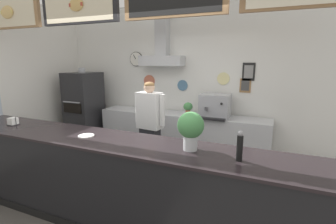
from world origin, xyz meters
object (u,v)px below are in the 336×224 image
at_px(potted_oregano, 188,107).
at_px(basil_vase, 191,128).
at_px(espresso_machine, 215,106).
at_px(potted_rosemary, 143,105).
at_px(shop_worker, 150,129).
at_px(condiment_plate, 86,136).
at_px(pizza_oven, 85,111).
at_px(pepper_grinder, 240,146).
at_px(napkin_holder, 13,122).

relative_size(potted_oregano, basil_vase, 0.60).
height_order(espresso_machine, potted_rosemary, espresso_machine).
relative_size(shop_worker, condiment_plate, 8.50).
distance_m(espresso_machine, potted_oregano, 0.53).
distance_m(pizza_oven, pepper_grinder, 4.08).
distance_m(potted_oregano, basil_vase, 2.24).
bearing_deg(espresso_machine, condiment_plate, -116.67).
xyz_separation_m(espresso_machine, pepper_grinder, (0.73, -2.21, 0.06)).
relative_size(potted_oregano, napkin_holder, 1.84).
bearing_deg(espresso_machine, pepper_grinder, -71.70).
bearing_deg(napkin_holder, potted_rosemary, 67.66).
height_order(pizza_oven, potted_oregano, pizza_oven).
bearing_deg(pepper_grinder, condiment_plate, 179.07).
xyz_separation_m(shop_worker, potted_rosemary, (-0.72, 1.09, 0.16)).
xyz_separation_m(pizza_oven, condiment_plate, (1.74, -1.92, 0.21)).
bearing_deg(espresso_machine, napkin_holder, -138.26).
xyz_separation_m(condiment_plate, basil_vase, (1.32, 0.06, 0.22)).
distance_m(potted_rosemary, potted_oregano, 1.00).
xyz_separation_m(pizza_oven, potted_oregano, (2.31, 0.25, 0.22)).
bearing_deg(napkin_holder, potted_oregano, 48.52).
bearing_deg(napkin_holder, shop_worker, 34.32).
distance_m(pizza_oven, potted_oregano, 2.33).
height_order(potted_oregano, napkin_holder, napkin_holder).
xyz_separation_m(pizza_oven, pepper_grinder, (3.56, -1.95, 0.35)).
bearing_deg(potted_rosemary, basil_vase, -50.90).
relative_size(potted_rosemary, basil_vase, 0.50).
bearing_deg(basil_vase, shop_worker, 134.05).
xyz_separation_m(potted_oregano, condiment_plate, (-0.57, -2.17, -0.01)).
height_order(espresso_machine, potted_oregano, espresso_machine).
bearing_deg(napkin_holder, pepper_grinder, -0.77).
distance_m(shop_worker, espresso_machine, 1.35).
xyz_separation_m(espresso_machine, potted_oregano, (-0.52, -0.01, -0.07)).
distance_m(pizza_oven, condiment_plate, 2.60).
xyz_separation_m(potted_rosemary, basil_vase, (1.75, -2.15, 0.25)).
distance_m(condiment_plate, pepper_grinder, 1.83).
xyz_separation_m(espresso_machine, napkin_holder, (-2.43, -2.17, -0.04)).
height_order(potted_rosemary, potted_oregano, potted_oregano).
xyz_separation_m(condiment_plate, pepper_grinder, (1.82, -0.03, 0.14)).
distance_m(potted_rosemary, pepper_grinder, 3.18).
bearing_deg(pepper_grinder, napkin_holder, 179.23).
bearing_deg(condiment_plate, pizza_oven, 132.10).
bearing_deg(pizza_oven, espresso_machine, 5.16).
bearing_deg(potted_oregano, basil_vase, -70.53).
relative_size(espresso_machine, basil_vase, 1.30).
relative_size(condiment_plate, napkin_holder, 1.47).
relative_size(potted_rosemary, pepper_grinder, 0.71).
distance_m(condiment_plate, basil_vase, 1.34).
distance_m(shop_worker, potted_rosemary, 1.32).
height_order(condiment_plate, basil_vase, basil_vase).
relative_size(espresso_machine, potted_oregano, 2.18).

